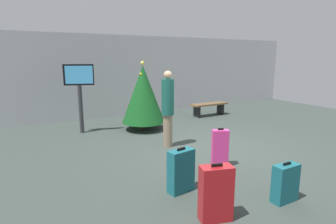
{
  "coord_description": "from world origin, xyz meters",
  "views": [
    {
      "loc": [
        -4.21,
        -5.07,
        2.24
      ],
      "look_at": [
        -0.92,
        0.69,
        0.9
      ],
      "focal_mm": 29.37,
      "sensor_mm": 36.0,
      "label": 1
    }
  ],
  "objects_px": {
    "suitcase_0": "(220,148)",
    "suitcase_2": "(181,171)",
    "suitcase_1": "(216,193)",
    "flight_info_kiosk": "(79,86)",
    "holiday_tree": "(143,94)",
    "waiting_bench": "(209,106)",
    "traveller_0": "(168,107)",
    "suitcase_3": "(285,183)"
  },
  "relations": [
    {
      "from": "suitcase_0",
      "to": "suitcase_2",
      "type": "height_order",
      "value": "suitcase_0"
    },
    {
      "from": "suitcase_1",
      "to": "flight_info_kiosk",
      "type": "bearing_deg",
      "value": 96.05
    },
    {
      "from": "holiday_tree",
      "to": "flight_info_kiosk",
      "type": "xyz_separation_m",
      "value": [
        -1.76,
        0.58,
        0.3
      ]
    },
    {
      "from": "flight_info_kiosk",
      "to": "suitcase_0",
      "type": "relative_size",
      "value": 2.49
    },
    {
      "from": "waiting_bench",
      "to": "traveller_0",
      "type": "bearing_deg",
      "value": -142.98
    },
    {
      "from": "waiting_bench",
      "to": "suitcase_0",
      "type": "height_order",
      "value": "suitcase_0"
    },
    {
      "from": "suitcase_2",
      "to": "suitcase_3",
      "type": "relative_size",
      "value": 1.19
    },
    {
      "from": "flight_info_kiosk",
      "to": "holiday_tree",
      "type": "bearing_deg",
      "value": -18.09
    },
    {
      "from": "traveller_0",
      "to": "suitcase_3",
      "type": "xyz_separation_m",
      "value": [
        0.25,
        -3.27,
        -0.72
      ]
    },
    {
      "from": "waiting_bench",
      "to": "suitcase_1",
      "type": "height_order",
      "value": "suitcase_1"
    },
    {
      "from": "flight_info_kiosk",
      "to": "suitcase_0",
      "type": "height_order",
      "value": "flight_info_kiosk"
    },
    {
      "from": "flight_info_kiosk",
      "to": "suitcase_1",
      "type": "distance_m",
      "value": 5.63
    },
    {
      "from": "waiting_bench",
      "to": "suitcase_0",
      "type": "bearing_deg",
      "value": -125.56
    },
    {
      "from": "suitcase_0",
      "to": "suitcase_3",
      "type": "distance_m",
      "value": 1.61
    },
    {
      "from": "suitcase_2",
      "to": "suitcase_1",
      "type": "bearing_deg",
      "value": -91.66
    },
    {
      "from": "flight_info_kiosk",
      "to": "suitcase_2",
      "type": "relative_size",
      "value": 2.64
    },
    {
      "from": "waiting_bench",
      "to": "suitcase_2",
      "type": "bearing_deg",
      "value": -132.37
    },
    {
      "from": "flight_info_kiosk",
      "to": "suitcase_1",
      "type": "xyz_separation_m",
      "value": [
        0.58,
        -5.5,
        -1.02
      ]
    },
    {
      "from": "holiday_tree",
      "to": "suitcase_3",
      "type": "bearing_deg",
      "value": -89.01
    },
    {
      "from": "suitcase_0",
      "to": "flight_info_kiosk",
      "type": "bearing_deg",
      "value": 115.12
    },
    {
      "from": "suitcase_2",
      "to": "holiday_tree",
      "type": "bearing_deg",
      "value": 73.91
    },
    {
      "from": "holiday_tree",
      "to": "suitcase_1",
      "type": "bearing_deg",
      "value": -103.44
    },
    {
      "from": "traveller_0",
      "to": "suitcase_1",
      "type": "height_order",
      "value": "traveller_0"
    },
    {
      "from": "holiday_tree",
      "to": "suitcase_3",
      "type": "relative_size",
      "value": 3.26
    },
    {
      "from": "holiday_tree",
      "to": "waiting_bench",
      "type": "height_order",
      "value": "holiday_tree"
    },
    {
      "from": "flight_info_kiosk",
      "to": "suitcase_3",
      "type": "distance_m",
      "value": 6.05
    },
    {
      "from": "holiday_tree",
      "to": "suitcase_2",
      "type": "height_order",
      "value": "holiday_tree"
    },
    {
      "from": "suitcase_1",
      "to": "suitcase_2",
      "type": "xyz_separation_m",
      "value": [
        0.03,
        0.94,
        -0.03
      ]
    },
    {
      "from": "holiday_tree",
      "to": "traveller_0",
      "type": "xyz_separation_m",
      "value": [
        -0.16,
        -1.8,
        -0.1
      ]
    },
    {
      "from": "suitcase_1",
      "to": "suitcase_3",
      "type": "distance_m",
      "value": 1.28
    },
    {
      "from": "suitcase_2",
      "to": "suitcase_3",
      "type": "distance_m",
      "value": 1.65
    },
    {
      "from": "flight_info_kiosk",
      "to": "suitcase_1",
      "type": "relative_size",
      "value": 2.45
    },
    {
      "from": "suitcase_3",
      "to": "holiday_tree",
      "type": "bearing_deg",
      "value": 90.99
    },
    {
      "from": "flight_info_kiosk",
      "to": "suitcase_1",
      "type": "bearing_deg",
      "value": -83.95
    },
    {
      "from": "holiday_tree",
      "to": "suitcase_3",
      "type": "xyz_separation_m",
      "value": [
        0.09,
        -5.07,
        -0.81
      ]
    },
    {
      "from": "waiting_bench",
      "to": "suitcase_2",
      "type": "height_order",
      "value": "suitcase_2"
    },
    {
      "from": "suitcase_0",
      "to": "suitcase_3",
      "type": "height_order",
      "value": "suitcase_0"
    },
    {
      "from": "holiday_tree",
      "to": "flight_info_kiosk",
      "type": "relative_size",
      "value": 1.04
    },
    {
      "from": "holiday_tree",
      "to": "suitcase_0",
      "type": "xyz_separation_m",
      "value": [
        0.13,
        -3.46,
        -0.73
      ]
    },
    {
      "from": "suitcase_3",
      "to": "suitcase_1",
      "type": "bearing_deg",
      "value": 173.33
    },
    {
      "from": "waiting_bench",
      "to": "suitcase_0",
      "type": "distance_m",
      "value": 5.02
    },
    {
      "from": "holiday_tree",
      "to": "suitcase_1",
      "type": "relative_size",
      "value": 2.55
    }
  ]
}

